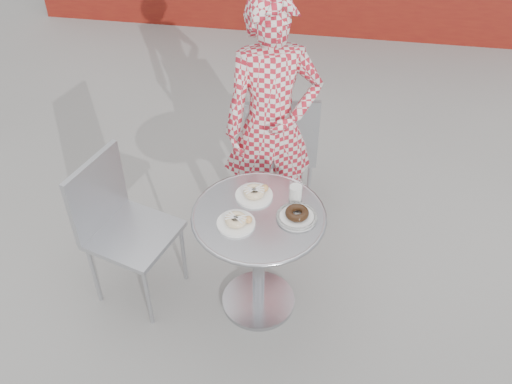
# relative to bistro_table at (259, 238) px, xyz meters

# --- Properties ---
(ground) EXTENTS (60.00, 60.00, 0.00)m
(ground) POSITION_rel_bistro_table_xyz_m (0.03, 0.03, -0.54)
(ground) COLOR #979590
(ground) RESTS_ON ground
(bistro_table) EXTENTS (0.71, 0.71, 0.72)m
(bistro_table) POSITION_rel_bistro_table_xyz_m (0.00, 0.00, 0.00)
(bistro_table) COLOR #BABABF
(bistro_table) RESTS_ON ground
(chair_far) EXTENTS (0.53, 0.54, 0.95)m
(chair_far) POSITION_rel_bistro_table_xyz_m (-0.01, 0.91, -0.25)
(chair_far) COLOR #A9ACB1
(chair_far) RESTS_ON ground
(chair_left) EXTENTS (0.55, 0.54, 0.91)m
(chair_left) POSITION_rel_bistro_table_xyz_m (-0.72, -0.01, -0.26)
(chair_left) COLOR #A9ACB1
(chair_left) RESTS_ON ground
(seated_person) EXTENTS (0.68, 0.55, 1.61)m
(seated_person) POSITION_rel_bistro_table_xyz_m (-0.03, 0.69, 0.26)
(seated_person) COLOR #AF1B2A
(seated_person) RESTS_ON ground
(plate_far) EXTENTS (0.20, 0.20, 0.05)m
(plate_far) POSITION_rel_bistro_table_xyz_m (-0.04, 0.14, 0.20)
(plate_far) COLOR white
(plate_far) RESTS_ON bistro_table
(plate_near) EXTENTS (0.20, 0.20, 0.05)m
(plate_near) POSITION_rel_bistro_table_xyz_m (-0.10, -0.09, 0.19)
(plate_near) COLOR white
(plate_near) RESTS_ON bistro_table
(plate_checker) EXTENTS (0.21, 0.21, 0.06)m
(plate_checker) POSITION_rel_bistro_table_xyz_m (0.20, 0.01, 0.19)
(plate_checker) COLOR white
(plate_checker) RESTS_ON bistro_table
(milk_cup) EXTENTS (0.07, 0.07, 0.11)m
(milk_cup) POSITION_rel_bistro_table_xyz_m (0.17, 0.14, 0.23)
(milk_cup) COLOR white
(milk_cup) RESTS_ON bistro_table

